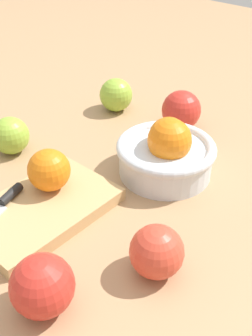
{
  "coord_description": "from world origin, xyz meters",
  "views": [
    {
      "loc": [
        0.37,
        0.41,
        0.42
      ],
      "look_at": [
        -0.03,
        0.05,
        0.04
      ],
      "focal_mm": 44.42,
      "sensor_mm": 36.0,
      "label": 1
    }
  ],
  "objects": [
    {
      "name": "apple_back_right",
      "position": [
        0.2,
        0.13,
        0.04
      ],
      "size": [
        0.08,
        0.08,
        0.08
      ],
      "primitive_type": "sphere",
      "color": "red",
      "rests_on": "ground_plane"
    },
    {
      "name": "cutting_board",
      "position": [
        0.1,
        -0.0,
        0.01
      ],
      "size": [
        0.22,
        0.14,
        0.02
      ],
      "primitive_type": "cube",
      "rotation": [
        0.0,
        0.0,
        0.0
      ],
      "color": "tan",
      "rests_on": "ground_plane"
    },
    {
      "name": "apple_back_right_2",
      "position": [
        0.07,
        0.2,
        0.04
      ],
      "size": [
        0.07,
        0.07,
        0.07
      ],
      "primitive_type": "sphere",
      "color": "#D6422D",
      "rests_on": "ground_plane"
    },
    {
      "name": "apple_front_center",
      "position": [
        0.02,
        -0.18,
        0.03
      ],
      "size": [
        0.07,
        0.07,
        0.07
      ],
      "primitive_type": "sphere",
      "color": "#8EB738",
      "rests_on": "ground_plane"
    },
    {
      "name": "apple_front_left",
      "position": [
        -0.23,
        -0.15,
        0.04
      ],
      "size": [
        0.07,
        0.07,
        0.07
      ],
      "primitive_type": "sphere",
      "color": "#8EB738",
      "rests_on": "ground_plane"
    },
    {
      "name": "ground_plane",
      "position": [
        0.0,
        0.0,
        0.0
      ],
      "size": [
        2.4,
        2.4,
        0.0
      ],
      "primitive_type": "plane",
      "color": "tan"
    },
    {
      "name": "orange_on_board",
      "position": [
        0.06,
        -0.02,
        0.05
      ],
      "size": [
        0.07,
        0.07,
        0.07
      ],
      "primitive_type": "sphere",
      "color": "orange",
      "rests_on": "cutting_board"
    },
    {
      "name": "apple_mid_left",
      "position": [
        -0.25,
        0.0,
        0.04
      ],
      "size": [
        0.08,
        0.08,
        0.08
      ],
      "primitive_type": "sphere",
      "color": "red",
      "rests_on": "ground_plane"
    },
    {
      "name": "bowl",
      "position": [
        -0.11,
        0.07,
        0.04
      ],
      "size": [
        0.17,
        0.17,
        0.1
      ],
      "color": "silver",
      "rests_on": "ground_plane"
    }
  ]
}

